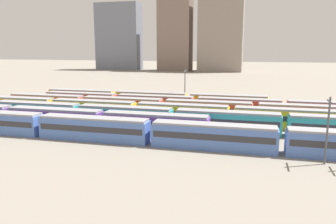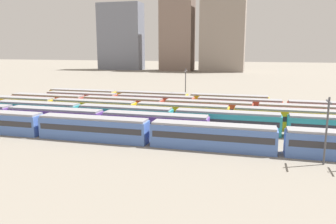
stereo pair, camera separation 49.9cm
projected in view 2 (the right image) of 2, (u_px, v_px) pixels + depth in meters
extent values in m
plane|color=gray|center=(47.00, 115.00, 73.21)|extent=(600.00, 600.00, 0.00)
cube|color=#4C70BC|center=(93.00, 129.00, 53.14)|extent=(18.00, 3.00, 3.40)
cube|color=#2D2D33|center=(93.00, 127.00, 53.06)|extent=(17.20, 3.06, 0.90)
cube|color=#939399|center=(93.00, 118.00, 52.79)|extent=(17.60, 2.70, 0.35)
cube|color=#4C70BC|center=(212.00, 138.00, 48.31)|extent=(18.00, 3.00, 3.40)
cube|color=#2D2D33|center=(212.00, 135.00, 48.23)|extent=(17.20, 3.06, 0.90)
cube|color=#939399|center=(213.00, 125.00, 47.95)|extent=(17.60, 2.70, 0.35)
cube|color=#6B429E|center=(55.00, 119.00, 60.71)|extent=(18.00, 3.00, 3.40)
cube|color=#2D2D33|center=(55.00, 117.00, 60.63)|extent=(17.20, 3.06, 0.90)
cube|color=#939399|center=(55.00, 109.00, 60.36)|extent=(17.60, 2.70, 0.35)
cube|color=#6B429E|center=(155.00, 125.00, 55.88)|extent=(18.00, 3.00, 3.40)
cube|color=#2D2D33|center=(155.00, 123.00, 55.80)|extent=(17.20, 3.06, 0.90)
cube|color=#939399|center=(155.00, 114.00, 55.52)|extent=(17.60, 2.70, 0.35)
cube|color=teal|center=(38.00, 112.00, 67.54)|extent=(18.00, 3.00, 3.40)
cube|color=#2D2D33|center=(38.00, 110.00, 67.47)|extent=(17.20, 3.06, 0.90)
cube|color=#939399|center=(37.00, 103.00, 67.19)|extent=(17.60, 2.70, 0.35)
cube|color=teal|center=(125.00, 117.00, 62.71)|extent=(18.00, 3.00, 3.40)
cube|color=#2D2D33|center=(125.00, 115.00, 62.63)|extent=(17.20, 3.06, 0.90)
cube|color=#939399|center=(125.00, 107.00, 62.36)|extent=(17.60, 2.70, 0.35)
cube|color=teal|center=(227.00, 123.00, 57.88)|extent=(18.00, 3.00, 3.40)
cube|color=#2D2D33|center=(227.00, 120.00, 57.80)|extent=(17.20, 3.06, 0.90)
cube|color=#939399|center=(227.00, 112.00, 57.52)|extent=(17.60, 2.70, 0.35)
cube|color=yellow|center=(17.00, 106.00, 74.81)|extent=(18.00, 3.00, 3.40)
cube|color=#2D2D33|center=(17.00, 104.00, 74.73)|extent=(17.20, 3.06, 0.90)
cube|color=#939399|center=(17.00, 98.00, 74.45)|extent=(17.60, 2.70, 0.35)
cube|color=yellow|center=(94.00, 110.00, 69.97)|extent=(18.00, 3.00, 3.40)
cube|color=#2D2D33|center=(94.00, 108.00, 69.90)|extent=(17.20, 3.06, 0.90)
cube|color=#939399|center=(94.00, 101.00, 69.62)|extent=(17.60, 2.70, 0.35)
cube|color=yellow|center=(182.00, 114.00, 65.14)|extent=(18.00, 3.00, 3.40)
cube|color=#2D2D33|center=(182.00, 112.00, 65.06)|extent=(17.20, 3.06, 0.90)
cube|color=#939399|center=(182.00, 105.00, 64.79)|extent=(17.60, 2.70, 0.35)
cube|color=yellow|center=(284.00, 120.00, 60.31)|extent=(18.00, 3.00, 3.40)
cube|color=#2D2D33|center=(285.00, 118.00, 60.23)|extent=(17.20, 3.06, 0.90)
cube|color=#939399|center=(285.00, 110.00, 59.95)|extent=(17.60, 2.70, 0.35)
cube|color=#BC4C38|center=(48.00, 103.00, 78.63)|extent=(18.00, 3.00, 3.40)
cube|color=#2D2D33|center=(48.00, 101.00, 78.56)|extent=(17.20, 3.06, 0.90)
cube|color=#939399|center=(48.00, 95.00, 78.28)|extent=(17.60, 2.70, 0.35)
cube|color=#BC4C38|center=(123.00, 107.00, 73.80)|extent=(18.00, 3.00, 3.40)
cube|color=#2D2D33|center=(123.00, 105.00, 73.72)|extent=(17.20, 3.06, 0.90)
cube|color=#939399|center=(123.00, 98.00, 73.45)|extent=(17.60, 2.70, 0.35)
cube|color=#BC4C38|center=(208.00, 111.00, 68.97)|extent=(18.00, 3.00, 3.40)
cube|color=#2D2D33|center=(208.00, 109.00, 68.89)|extent=(17.20, 3.06, 0.90)
cube|color=#939399|center=(208.00, 102.00, 68.61)|extent=(17.60, 2.70, 0.35)
cube|color=#BC4C38|center=(306.00, 115.00, 64.13)|extent=(18.00, 3.00, 3.40)
cube|color=#2D2D33|center=(306.00, 113.00, 64.06)|extent=(17.20, 3.06, 0.90)
cube|color=#939399|center=(307.00, 106.00, 63.78)|extent=(17.60, 2.70, 0.35)
cube|color=#BC4C38|center=(82.00, 101.00, 82.05)|extent=(18.00, 3.00, 3.40)
cube|color=#2D2D33|center=(82.00, 99.00, 81.97)|extent=(17.20, 3.06, 0.90)
cube|color=#939399|center=(81.00, 93.00, 81.70)|extent=(17.60, 2.70, 0.35)
cube|color=#BC4C38|center=(155.00, 104.00, 77.22)|extent=(18.00, 3.00, 3.40)
cube|color=#2D2D33|center=(155.00, 102.00, 77.14)|extent=(17.20, 3.06, 0.90)
cube|color=#939399|center=(155.00, 96.00, 76.86)|extent=(17.60, 2.70, 0.35)
cube|color=#BC4C38|center=(239.00, 108.00, 72.38)|extent=(18.00, 3.00, 3.40)
cube|color=#2D2D33|center=(239.00, 106.00, 72.31)|extent=(17.20, 3.06, 0.90)
cube|color=#939399|center=(239.00, 99.00, 72.03)|extent=(17.60, 2.70, 0.35)
cube|color=#BC4C38|center=(334.00, 112.00, 67.55)|extent=(18.00, 3.00, 3.40)
cube|color=#2D2D33|center=(334.00, 110.00, 67.47)|extent=(17.20, 3.06, 0.90)
cube|color=#939399|center=(335.00, 103.00, 67.20)|extent=(17.60, 2.70, 0.35)
cube|color=yellow|center=(83.00, 97.00, 87.65)|extent=(18.00, 3.00, 3.40)
cube|color=#2D2D33|center=(83.00, 96.00, 87.57)|extent=(17.20, 3.06, 0.90)
cube|color=#939399|center=(83.00, 90.00, 87.30)|extent=(17.60, 2.70, 0.35)
cube|color=yellow|center=(152.00, 100.00, 82.82)|extent=(18.00, 3.00, 3.40)
cube|color=#2D2D33|center=(152.00, 99.00, 82.74)|extent=(17.20, 3.06, 0.90)
cube|color=#939399|center=(151.00, 93.00, 82.46)|extent=(17.60, 2.70, 0.35)
cube|color=yellow|center=(229.00, 103.00, 77.98)|extent=(18.00, 3.00, 3.40)
cube|color=#2D2D33|center=(229.00, 102.00, 77.91)|extent=(17.20, 3.06, 0.90)
cube|color=#939399|center=(229.00, 95.00, 77.63)|extent=(17.60, 2.70, 0.35)
cylinder|color=#4C4C51|center=(326.00, 131.00, 41.34)|extent=(0.24, 0.24, 8.60)
cube|color=#47474C|center=(329.00, 102.00, 40.64)|extent=(0.16, 3.20, 0.16)
cylinder|color=#4C4C51|center=(185.00, 88.00, 83.35)|extent=(0.24, 0.24, 9.43)
cube|color=#47474C|center=(186.00, 71.00, 82.57)|extent=(0.16, 3.20, 0.16)
cube|color=slate|center=(121.00, 37.00, 222.64)|extent=(29.10, 12.68, 43.28)
cube|color=#7A665B|center=(177.00, 33.00, 212.39)|extent=(20.39, 15.35, 47.20)
cube|color=gray|center=(223.00, 31.00, 204.89)|extent=(26.72, 17.00, 48.55)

